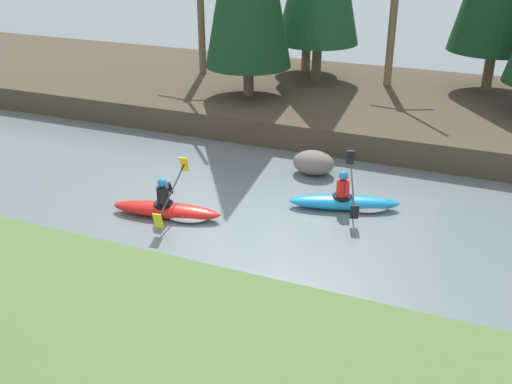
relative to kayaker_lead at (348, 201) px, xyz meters
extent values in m
plane|color=slate|center=(-2.61, -1.35, -0.20)|extent=(90.00, 90.00, 0.00)
cube|color=#473D2D|center=(-2.61, 7.75, 0.21)|extent=(44.00, 9.05, 0.82)
cylinder|color=brown|center=(-5.21, 5.86, 1.15)|extent=(0.36, 0.36, 1.06)
cylinder|color=#7A664C|center=(-4.47, 10.04, 1.20)|extent=(0.36, 0.36, 1.14)
cylinder|color=brown|center=(-3.66, 8.89, 1.34)|extent=(0.36, 0.36, 1.42)
cylinder|color=brown|center=(2.53, 9.90, 1.34)|extent=(0.36, 0.36, 1.43)
cylinder|color=brown|center=(-8.23, 8.19, 3.04)|extent=(0.28, 0.28, 4.82)
cylinder|color=#7A664C|center=(-0.95, 9.19, 2.59)|extent=(0.28, 0.28, 3.93)
ellipsoid|color=#1993D6|center=(-0.11, -0.04, -0.03)|extent=(2.75, 1.42, 0.34)
cone|color=#1993D6|center=(1.07, 0.36, -0.01)|extent=(0.40, 0.30, 0.20)
cylinder|color=black|center=(-0.16, -0.05, 0.12)|extent=(0.61, 0.61, 0.08)
cylinder|color=red|center=(-0.16, -0.05, 0.37)|extent=(0.38, 0.38, 0.42)
sphere|color=#1E89D1|center=(-0.16, -0.05, 0.69)|extent=(0.29, 0.29, 0.23)
cylinder|color=red|center=(-0.14, 0.21, 0.45)|extent=(0.16, 0.24, 0.35)
cylinder|color=red|center=(0.01, -0.25, 0.45)|extent=(0.16, 0.24, 0.35)
cylinder|color=black|center=(0.06, 0.02, 0.49)|extent=(0.64, 1.83, 0.65)
cube|color=black|center=(-0.24, 0.92, 0.80)|extent=(0.24, 0.21, 0.41)
cube|color=black|center=(0.36, -0.88, 0.18)|extent=(0.24, 0.21, 0.41)
ellipsoid|color=white|center=(0.41, 0.14, -0.11)|extent=(1.27, 1.01, 0.18)
ellipsoid|color=red|center=(-3.96, -2.11, -0.03)|extent=(2.76, 1.05, 0.34)
cone|color=red|center=(-2.74, -1.89, -0.01)|extent=(0.38, 0.26, 0.20)
cylinder|color=black|center=(-4.01, -2.12, 0.12)|extent=(0.56, 0.56, 0.08)
cylinder|color=black|center=(-4.01, -2.12, 0.37)|extent=(0.35, 0.35, 0.42)
sphere|color=#1E89D1|center=(-4.01, -2.12, 0.69)|extent=(0.27, 0.27, 0.23)
cylinder|color=black|center=(-3.95, -1.86, 0.45)|extent=(0.13, 0.24, 0.35)
cylinder|color=black|center=(-3.87, -2.33, 0.45)|extent=(0.13, 0.24, 0.35)
cylinder|color=black|center=(-3.79, -2.08, 0.49)|extent=(0.36, 1.89, 0.65)
cube|color=yellow|center=(-3.95, -1.14, 0.80)|extent=(0.22, 0.19, 0.41)
cube|color=yellow|center=(-3.62, -3.01, 0.18)|extent=(0.22, 0.19, 0.41)
ellipsoid|color=white|center=(-3.42, -2.01, -0.11)|extent=(1.20, 0.88, 0.18)
ellipsoid|color=slate|center=(-1.48, 1.80, 0.13)|extent=(1.18, 0.92, 0.67)
camera|label=1|loc=(3.02, -13.20, 6.43)|focal=42.00mm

